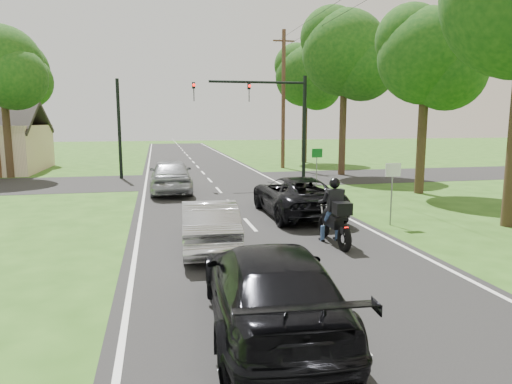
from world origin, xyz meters
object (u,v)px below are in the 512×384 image
Objects in this scene: silver_sedan at (209,225)px; dark_car_behind at (270,287)px; traffic_signal at (273,109)px; sign_white at (393,179)px; sign_green at (317,159)px; silver_suv at (171,175)px; motorcycle_rider at (335,218)px; utility_pole_far at (283,99)px; dark_suv at (296,196)px.

dark_car_behind is (0.45, -5.13, 0.06)m from silver_sedan.
traffic_signal reaches higher than sign_white.
dark_car_behind is 2.40× the size of sign_white.
traffic_signal reaches higher than sign_green.
dark_car_behind is at bearing 95.15° from silver_suv.
silver_suv is 6.98m from traffic_signal.
sign_green is (6.60, 9.60, 0.90)m from silver_sedan.
motorcycle_rider is at bearing -96.40° from traffic_signal.
motorcycle_rider is 5.76m from dark_car_behind.
utility_pole_far reaches higher than traffic_signal.
sign_white is (7.09, -8.74, 0.74)m from silver_suv.
utility_pole_far is (2.86, 8.00, 0.95)m from traffic_signal.
sign_white is at bearing 130.00° from silver_suv.
traffic_signal is 11.39m from sign_white.
sign_white is (2.81, 1.90, 0.83)m from motorcycle_rider.
dark_suv reaches higher than silver_sedan.
dark_suv is 17.78m from utility_pole_far.
silver_suv is at bearing 129.07° from sign_white.
silver_sedan is 14.02m from traffic_signal.
sign_white reaches higher than silver_sedan.
silver_suv is (-0.69, 10.34, 0.17)m from silver_sedan.
silver_sedan is at bearing -81.22° from dark_car_behind.
utility_pole_far is 19.39m from sign_white.
sign_white is at bearing -162.76° from silver_sedan.
utility_pole_far reaches higher than dark_suv.
silver_sedan is at bearing 46.03° from dark_suv.
silver_suv is at bearing -55.94° from dark_suv.
dark_suv is at bearing 88.34° from motorcycle_rider.
sign_green is (3.01, 9.90, 0.83)m from motorcycle_rider.
utility_pole_far is 4.71× the size of sign_green.
sign_green reaches higher than silver_suv.
motorcycle_rider is 11.47m from silver_suv.
utility_pole_far reaches higher than sign_green.
traffic_signal is at bearing -109.68° from utility_pole_far.
traffic_signal is at bearing 83.70° from motorcycle_rider.
dark_car_behind is 0.80× the size of traffic_signal.
traffic_signal is (5.73, 2.28, 3.27)m from silver_suv.
traffic_signal is 3.00× the size of sign_green.
dark_suv is 6.45m from sign_green.
dark_suv is at bearing 125.31° from silver_suv.
silver_suv reaches higher than dark_suv.
motorcycle_rider is 3.49m from sign_white.
motorcycle_rider reaches higher than silver_sedan.
sign_white and sign_green have the same top height.
motorcycle_rider is 0.46× the size of silver_suv.
traffic_signal is at bearing 117.38° from sign_green.
sign_green is at bearing -121.33° from silver_sedan.
silver_suv is at bearing -158.28° from traffic_signal.
sign_green is (6.15, 14.73, 0.85)m from dark_car_behind.
traffic_signal reaches higher than motorcycle_rider.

